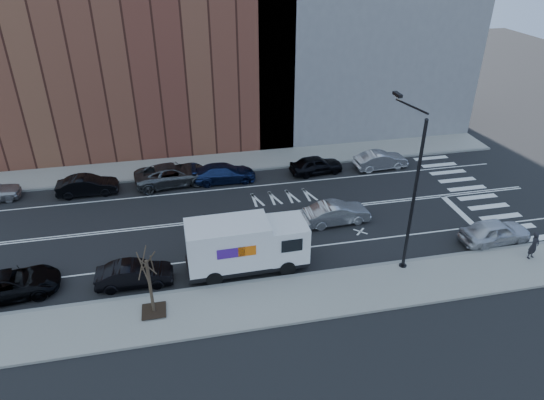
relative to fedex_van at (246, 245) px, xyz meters
name	(u,v)px	position (x,y,z in m)	size (l,w,h in m)	color
ground	(260,216)	(1.82, 5.60, -1.65)	(120.00, 120.00, 0.00)	black
sidewalk_near	(290,299)	(1.82, -3.20, -1.57)	(44.00, 3.60, 0.15)	gray
sidewalk_far	(240,161)	(1.82, 14.40, -1.57)	(44.00, 3.60, 0.15)	gray
curb_near	(283,278)	(1.82, -1.40, -1.56)	(44.00, 0.25, 0.17)	gray
curb_far	(244,170)	(1.82, 12.60, -1.56)	(44.00, 0.25, 0.17)	gray
crosswalk	(472,193)	(17.82, 5.60, -1.64)	(3.00, 14.00, 0.01)	white
road_markings	(260,215)	(1.82, 5.60, -1.64)	(40.00, 8.60, 0.01)	white
bldg_brick	(127,14)	(-6.18, 21.20, 9.35)	(26.00, 10.00, 22.00)	brown
streetlight	(411,186)	(8.82, -1.31, 3.43)	(0.44, 4.02, 9.34)	black
street_tree	(151,292)	(-5.18, -2.80, -0.20)	(1.20, 1.20, 3.75)	black
fedex_van	(246,245)	(0.00, 0.00, 0.00)	(6.92, 2.56, 3.14)	black
far_parked_b	(87,185)	(-9.92, 11.18, -0.94)	(1.51, 4.32, 1.42)	black
far_parked_c	(173,175)	(-3.78, 11.58, -0.86)	(2.61, 5.66, 1.57)	#4A4D52
far_parked_d	(224,173)	(0.08, 11.23, -0.95)	(1.96, 4.83, 1.40)	#16234F
far_parked_e	(316,165)	(7.42, 11.16, -0.93)	(1.69, 4.20, 1.43)	black
far_parked_f	(381,160)	(12.77, 10.94, -0.94)	(1.51, 4.32, 1.42)	#ABAAAF
driving_sedan	(337,213)	(6.63, 3.70, -0.92)	(1.53, 4.38, 1.44)	#9FA0A3
near_parked_rear_a	(134,274)	(-6.18, -0.18, -0.97)	(1.43, 4.10, 1.35)	black
near_parked_rear_b	(10,284)	(-12.59, 0.27, -0.95)	(2.31, 5.01, 1.39)	black
near_parked_front	(495,231)	(15.49, -0.47, -0.89)	(1.79, 4.44, 1.51)	silver
pedestrian	(534,245)	(16.53, -2.61, -0.63)	(0.63, 0.41, 1.73)	black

